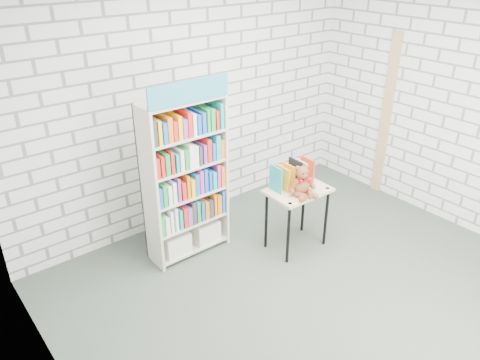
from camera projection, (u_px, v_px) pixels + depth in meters
ground at (314, 292)px, 4.53m from camera, size 4.50×4.50×0.00m
room_shell at (330, 117)px, 3.72m from camera, size 4.52×4.02×2.81m
bookshelf at (185, 178)px, 4.77m from camera, size 0.86×0.33×1.93m
display_table at (298, 198)px, 4.96m from camera, size 0.67×0.47×0.71m
table_books at (292, 174)px, 4.93m from camera, size 0.46×0.21×0.27m
teddy_bear at (302, 183)px, 4.76m from camera, size 0.29×0.29×0.32m
door_trim at (386, 116)px, 5.95m from camera, size 0.05×0.12×2.10m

